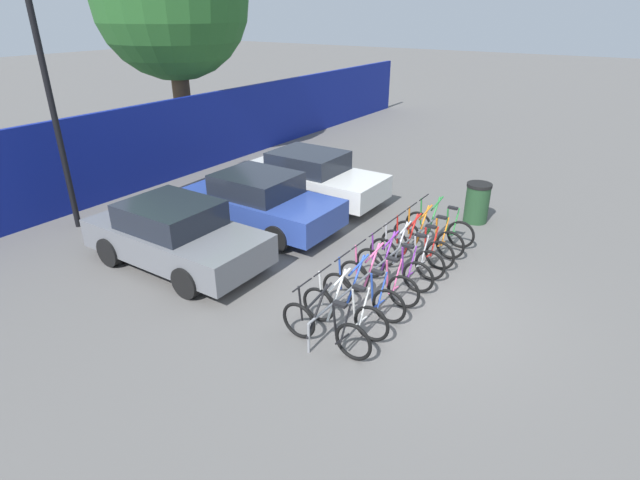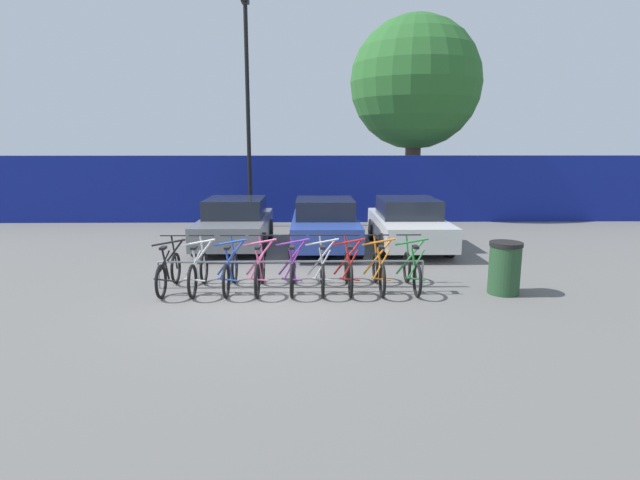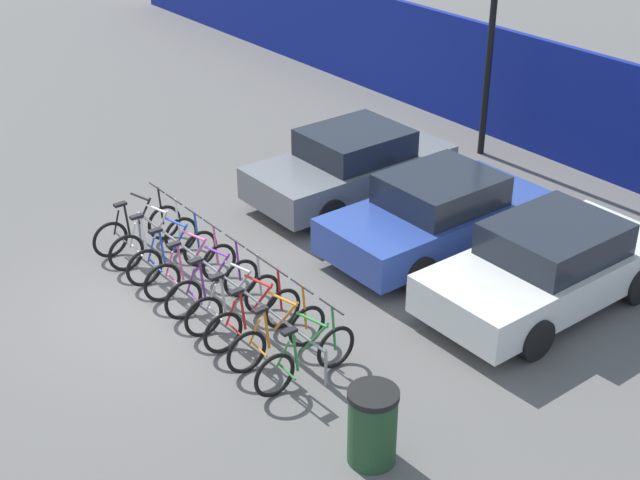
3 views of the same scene
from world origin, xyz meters
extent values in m
plane|color=#605E5B|center=(0.00, 0.00, 0.00)|extent=(120.00, 120.00, 0.00)
cube|color=navy|center=(0.00, 9.50, 1.24)|extent=(36.00, 0.16, 2.48)
cylinder|color=gray|center=(0.47, 0.68, 0.55)|extent=(5.38, 0.04, 0.04)
cylinder|color=gray|center=(-2.22, 0.68, 0.28)|extent=(0.04, 0.04, 0.55)
cylinder|color=gray|center=(3.16, 0.68, 0.28)|extent=(0.04, 0.04, 0.55)
torus|color=black|center=(-1.97, 0.00, 0.33)|extent=(0.06, 0.66, 0.66)
torus|color=black|center=(-1.97, 1.05, 0.33)|extent=(0.06, 0.66, 0.66)
cylinder|color=black|center=(-1.97, 0.68, 0.65)|extent=(0.60, 0.04, 0.76)
cylinder|color=black|center=(-1.97, 0.63, 0.96)|extent=(0.68, 0.04, 0.16)
cylinder|color=black|center=(-1.97, 0.35, 0.59)|extent=(0.14, 0.04, 0.63)
cylinder|color=black|center=(-1.97, 0.15, 0.61)|extent=(0.32, 0.03, 0.58)
cylinder|color=black|center=(-1.97, 0.20, 0.31)|extent=(0.40, 0.03, 0.08)
cylinder|color=black|center=(-1.97, 1.01, 0.68)|extent=(0.12, 0.04, 0.69)
cylinder|color=black|center=(-1.97, 0.97, 1.04)|extent=(0.52, 0.03, 0.03)
cube|color=black|center=(-1.97, 0.25, 0.93)|extent=(0.10, 0.22, 0.05)
torus|color=black|center=(-1.38, 0.00, 0.33)|extent=(0.06, 0.66, 0.66)
torus|color=black|center=(-1.38, 1.05, 0.33)|extent=(0.06, 0.66, 0.66)
cylinder|color=silver|center=(-1.38, 0.68, 0.65)|extent=(0.60, 0.04, 0.76)
cylinder|color=silver|center=(-1.38, 0.63, 0.96)|extent=(0.68, 0.04, 0.16)
cylinder|color=silver|center=(-1.38, 0.35, 0.59)|extent=(0.14, 0.04, 0.63)
cylinder|color=silver|center=(-1.38, 0.15, 0.61)|extent=(0.32, 0.03, 0.58)
cylinder|color=silver|center=(-1.38, 0.20, 0.31)|extent=(0.40, 0.03, 0.08)
cylinder|color=silver|center=(-1.38, 1.01, 0.68)|extent=(0.12, 0.04, 0.69)
cylinder|color=black|center=(-1.38, 0.97, 1.04)|extent=(0.52, 0.03, 0.03)
cube|color=black|center=(-1.38, 0.25, 0.93)|extent=(0.10, 0.22, 0.05)
torus|color=black|center=(-0.74, 0.00, 0.33)|extent=(0.06, 0.66, 0.66)
torus|color=black|center=(-0.74, 1.05, 0.33)|extent=(0.06, 0.66, 0.66)
cylinder|color=#284CB7|center=(-0.74, 0.68, 0.65)|extent=(0.60, 0.04, 0.76)
cylinder|color=#284CB7|center=(-0.74, 0.63, 0.96)|extent=(0.68, 0.04, 0.16)
cylinder|color=#284CB7|center=(-0.74, 0.35, 0.59)|extent=(0.14, 0.04, 0.63)
cylinder|color=#284CB7|center=(-0.74, 0.15, 0.61)|extent=(0.32, 0.03, 0.58)
cylinder|color=#284CB7|center=(-0.74, 0.20, 0.31)|extent=(0.40, 0.03, 0.08)
cylinder|color=#284CB7|center=(-0.74, 1.01, 0.68)|extent=(0.12, 0.04, 0.69)
cylinder|color=black|center=(-0.74, 0.97, 1.04)|extent=(0.52, 0.03, 0.03)
cube|color=black|center=(-0.74, 0.25, 0.93)|extent=(0.10, 0.22, 0.05)
torus|color=black|center=(-0.15, 0.00, 0.33)|extent=(0.06, 0.66, 0.66)
torus|color=black|center=(-0.15, 1.05, 0.33)|extent=(0.06, 0.66, 0.66)
cylinder|color=#E55993|center=(-0.15, 0.68, 0.65)|extent=(0.60, 0.04, 0.76)
cylinder|color=#E55993|center=(-0.15, 0.63, 0.96)|extent=(0.68, 0.04, 0.16)
cylinder|color=#E55993|center=(-0.15, 0.35, 0.59)|extent=(0.14, 0.04, 0.63)
cylinder|color=#E55993|center=(-0.15, 0.15, 0.61)|extent=(0.32, 0.03, 0.58)
cylinder|color=#E55993|center=(-0.15, 0.20, 0.31)|extent=(0.40, 0.03, 0.08)
cylinder|color=#E55993|center=(-0.15, 1.01, 0.68)|extent=(0.12, 0.04, 0.69)
cylinder|color=black|center=(-0.15, 0.97, 1.04)|extent=(0.52, 0.03, 0.03)
cube|color=black|center=(-0.15, 0.25, 0.93)|extent=(0.10, 0.22, 0.05)
torus|color=black|center=(0.51, 0.00, 0.33)|extent=(0.06, 0.66, 0.66)
torus|color=black|center=(0.51, 1.05, 0.33)|extent=(0.06, 0.66, 0.66)
cylinder|color=#752D99|center=(0.51, 0.68, 0.65)|extent=(0.60, 0.04, 0.76)
cylinder|color=#752D99|center=(0.51, 0.63, 0.96)|extent=(0.68, 0.04, 0.16)
cylinder|color=#752D99|center=(0.51, 0.35, 0.59)|extent=(0.14, 0.04, 0.63)
cylinder|color=#752D99|center=(0.51, 0.15, 0.61)|extent=(0.32, 0.03, 0.58)
cylinder|color=#752D99|center=(0.51, 0.20, 0.31)|extent=(0.40, 0.03, 0.08)
cylinder|color=#752D99|center=(0.51, 1.01, 0.68)|extent=(0.12, 0.04, 0.69)
cylinder|color=black|center=(0.51, 0.97, 1.04)|extent=(0.52, 0.03, 0.03)
cube|color=black|center=(0.51, 0.25, 0.93)|extent=(0.10, 0.22, 0.05)
torus|color=black|center=(1.10, 0.00, 0.33)|extent=(0.06, 0.66, 0.66)
torus|color=black|center=(1.10, 1.05, 0.33)|extent=(0.06, 0.66, 0.66)
cylinder|color=#B7B7BC|center=(1.10, 0.68, 0.65)|extent=(0.60, 0.04, 0.76)
cylinder|color=#B7B7BC|center=(1.10, 0.63, 0.96)|extent=(0.68, 0.04, 0.16)
cylinder|color=#B7B7BC|center=(1.10, 0.35, 0.59)|extent=(0.14, 0.04, 0.63)
cylinder|color=#B7B7BC|center=(1.10, 0.15, 0.61)|extent=(0.32, 0.03, 0.58)
cylinder|color=#B7B7BC|center=(1.10, 0.20, 0.31)|extent=(0.40, 0.03, 0.08)
cylinder|color=#B7B7BC|center=(1.10, 1.01, 0.68)|extent=(0.12, 0.04, 0.69)
cylinder|color=black|center=(1.10, 0.97, 1.04)|extent=(0.52, 0.03, 0.03)
cube|color=black|center=(1.10, 0.25, 0.93)|extent=(0.10, 0.22, 0.05)
torus|color=black|center=(1.63, 0.00, 0.33)|extent=(0.06, 0.66, 0.66)
torus|color=black|center=(1.63, 1.05, 0.33)|extent=(0.06, 0.66, 0.66)
cylinder|color=red|center=(1.63, 0.68, 0.65)|extent=(0.60, 0.04, 0.76)
cylinder|color=red|center=(1.63, 0.63, 0.96)|extent=(0.68, 0.04, 0.16)
cylinder|color=red|center=(1.63, 0.35, 0.59)|extent=(0.14, 0.04, 0.63)
cylinder|color=red|center=(1.63, 0.15, 0.61)|extent=(0.32, 0.03, 0.58)
cylinder|color=red|center=(1.63, 0.20, 0.31)|extent=(0.40, 0.03, 0.08)
cylinder|color=red|center=(1.63, 1.01, 0.68)|extent=(0.12, 0.04, 0.69)
cylinder|color=black|center=(1.63, 0.97, 1.04)|extent=(0.52, 0.03, 0.03)
cube|color=black|center=(1.63, 0.25, 0.93)|extent=(0.10, 0.22, 0.05)
torus|color=black|center=(2.24, 0.00, 0.33)|extent=(0.06, 0.66, 0.66)
torus|color=black|center=(2.24, 1.05, 0.33)|extent=(0.06, 0.66, 0.66)
cylinder|color=orange|center=(2.24, 0.68, 0.65)|extent=(0.60, 0.04, 0.76)
cylinder|color=orange|center=(2.24, 0.63, 0.96)|extent=(0.68, 0.04, 0.16)
cylinder|color=orange|center=(2.24, 0.35, 0.59)|extent=(0.14, 0.04, 0.63)
cylinder|color=orange|center=(2.24, 0.15, 0.61)|extent=(0.32, 0.03, 0.58)
cylinder|color=orange|center=(2.24, 0.20, 0.31)|extent=(0.40, 0.03, 0.08)
cylinder|color=orange|center=(2.24, 1.01, 0.68)|extent=(0.12, 0.04, 0.69)
cylinder|color=black|center=(2.24, 0.97, 1.04)|extent=(0.52, 0.03, 0.03)
cube|color=black|center=(2.24, 0.25, 0.93)|extent=(0.10, 0.22, 0.05)
torus|color=black|center=(2.91, 0.00, 0.33)|extent=(0.06, 0.66, 0.66)
torus|color=black|center=(2.91, 1.05, 0.33)|extent=(0.06, 0.66, 0.66)
cylinder|color=#288438|center=(2.91, 0.68, 0.65)|extent=(0.60, 0.04, 0.76)
cylinder|color=#288438|center=(2.91, 0.63, 0.96)|extent=(0.68, 0.04, 0.16)
cylinder|color=#288438|center=(2.91, 0.35, 0.59)|extent=(0.14, 0.04, 0.63)
cylinder|color=#288438|center=(2.91, 0.15, 0.61)|extent=(0.32, 0.03, 0.58)
cylinder|color=#288438|center=(2.91, 0.20, 0.31)|extent=(0.40, 0.03, 0.08)
cylinder|color=#288438|center=(2.91, 1.01, 0.68)|extent=(0.12, 0.04, 0.69)
cylinder|color=black|center=(2.91, 0.97, 1.04)|extent=(0.52, 0.03, 0.03)
cube|color=black|center=(2.91, 0.25, 0.93)|extent=(0.10, 0.22, 0.05)
cube|color=slate|center=(-1.26, 4.76, 0.57)|extent=(1.80, 4.06, 0.62)
cube|color=#1E232D|center=(-1.26, 4.87, 1.14)|extent=(1.58, 1.87, 0.52)
cylinder|color=black|center=(-2.12, 5.94, 0.32)|extent=(0.20, 0.64, 0.64)
cylinder|color=black|center=(-0.41, 5.94, 0.32)|extent=(0.20, 0.64, 0.64)
cylinder|color=black|center=(-2.12, 3.59, 0.32)|extent=(0.20, 0.64, 0.64)
cylinder|color=black|center=(-0.41, 3.59, 0.32)|extent=(0.20, 0.64, 0.64)
cube|color=#2D479E|center=(1.27, 4.56, 0.57)|extent=(1.80, 4.03, 0.62)
cube|color=#1E232D|center=(1.27, 4.66, 1.14)|extent=(1.58, 1.86, 0.52)
cylinder|color=black|center=(0.41, 5.73, 0.32)|extent=(0.20, 0.64, 0.64)
cylinder|color=black|center=(2.12, 5.73, 0.32)|extent=(0.20, 0.64, 0.64)
cylinder|color=black|center=(0.41, 3.39, 0.32)|extent=(0.20, 0.64, 0.64)
cylinder|color=black|center=(2.12, 3.39, 0.32)|extent=(0.20, 0.64, 0.64)
cube|color=silver|center=(3.62, 4.66, 0.57)|extent=(1.80, 4.22, 0.62)
cube|color=#1E232D|center=(3.62, 4.76, 1.14)|extent=(1.58, 1.94, 0.52)
cylinder|color=black|center=(2.77, 5.88, 0.32)|extent=(0.20, 0.64, 0.64)
cylinder|color=black|center=(4.48, 5.88, 0.32)|extent=(0.20, 0.64, 0.64)
cylinder|color=black|center=(2.77, 3.43, 0.32)|extent=(0.20, 0.64, 0.64)
cylinder|color=black|center=(4.48, 3.43, 0.32)|extent=(0.20, 0.64, 0.64)
cylinder|color=black|center=(-1.27, 8.50, 3.72)|extent=(0.14, 0.14, 7.43)
cube|color=black|center=(-1.27, 8.50, 7.58)|extent=(0.24, 0.44, 0.20)
cylinder|color=#234728|center=(4.66, 0.20, 0.47)|extent=(0.60, 0.60, 0.95)
cylinder|color=black|center=(4.66, 0.20, 0.99)|extent=(0.63, 0.63, 0.08)
cylinder|color=brown|center=(5.03, 11.30, 1.67)|extent=(0.62, 0.62, 3.35)
sphere|color=#286028|center=(5.03, 11.30, 5.28)|extent=(5.16, 5.16, 5.16)
camera|label=1|loc=(-7.55, -3.11, 5.05)|focal=28.00mm
camera|label=2|loc=(0.88, -9.18, 2.89)|focal=28.00mm
camera|label=3|loc=(10.88, -5.44, 7.53)|focal=50.00mm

